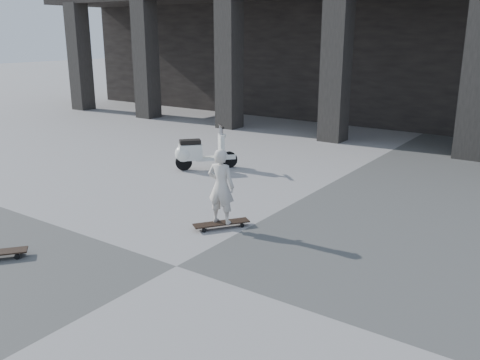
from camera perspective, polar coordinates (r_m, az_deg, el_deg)
The scene contains 5 objects.
ground at distance 6.69m, azimuth -7.15°, elevation -9.58°, with size 90.00×90.00×0.00m, color #4D4D4B.
colonnade at distance 18.65m, azimuth 23.15°, elevation 15.35°, with size 28.00×8.82×6.00m.
longboard at distance 7.85m, azimuth -2.10°, elevation -4.91°, with size 0.67×0.83×0.09m.
child at distance 7.66m, azimuth -2.14°, elevation -0.72°, with size 0.42×0.28×1.16m, color beige.
scooter at distance 11.15m, azimuth -5.00°, elevation 3.10°, with size 1.02×1.11×0.97m.
Camera 1 is at (4.10, -4.43, 2.89)m, focal length 38.00 mm.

